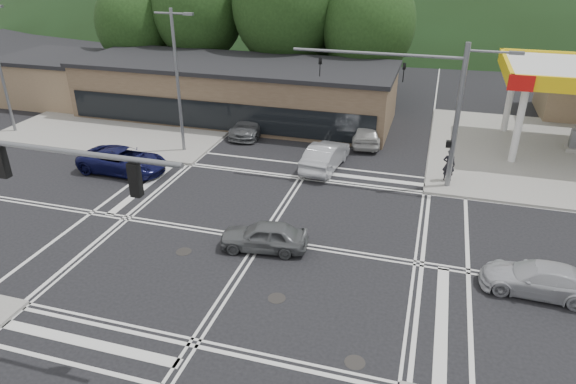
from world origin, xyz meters
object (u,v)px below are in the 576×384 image
(car_blue_west, at_px, (123,160))
(car_grey_center, at_px, (264,236))
(car_silver_east, at_px, (539,279))
(car_queue_a, at_px, (325,156))
(car_northbound, at_px, (251,124))
(car_queue_b, at_px, (367,132))
(pedestrian, at_px, (449,165))

(car_blue_west, relative_size, car_grey_center, 1.36)
(car_silver_east, height_order, car_queue_a, car_queue_a)
(car_northbound, bearing_deg, car_grey_center, -67.13)
(car_silver_east, relative_size, car_queue_b, 0.94)
(car_blue_west, relative_size, car_queue_b, 1.15)
(car_grey_center, distance_m, car_queue_a, 9.76)
(car_queue_b, height_order, pedestrian, pedestrian)
(car_northbound, bearing_deg, car_blue_west, -119.39)
(car_blue_west, distance_m, car_silver_east, 22.92)
(car_silver_east, bearing_deg, car_grey_center, -87.36)
(car_blue_west, height_order, pedestrian, pedestrian)
(car_blue_west, relative_size, car_northbound, 1.07)
(pedestrian, bearing_deg, car_queue_a, -0.40)
(car_blue_west, height_order, car_queue_a, car_queue_a)
(car_grey_center, height_order, car_queue_a, car_queue_a)
(car_grey_center, xyz_separation_m, pedestrian, (7.79, 9.68, 0.42))
(car_queue_a, relative_size, pedestrian, 2.58)
(car_grey_center, distance_m, pedestrian, 12.43)
(car_queue_a, bearing_deg, car_grey_center, 92.70)
(car_queue_b, relative_size, car_northbound, 0.93)
(car_queue_b, height_order, car_northbound, car_queue_b)
(car_blue_west, xyz_separation_m, car_grey_center, (10.83, -5.74, -0.07))
(car_silver_east, distance_m, pedestrian, 10.30)
(car_queue_a, height_order, car_queue_b, car_queue_a)
(car_grey_center, bearing_deg, pedestrian, 133.08)
(car_silver_east, distance_m, car_northbound, 22.38)
(car_blue_west, height_order, car_grey_center, car_blue_west)
(car_northbound, relative_size, pedestrian, 2.66)
(car_queue_b, xyz_separation_m, car_northbound, (-8.20, -0.39, -0.07))
(car_grey_center, bearing_deg, car_queue_b, 162.78)
(pedestrian, bearing_deg, car_silver_east, 110.38)
(car_queue_a, distance_m, car_northbound, 7.93)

